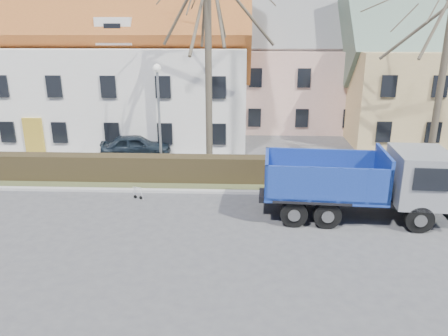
{
  "coord_description": "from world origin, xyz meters",
  "views": [
    {
      "loc": [
        -0.21,
        -14.63,
        7.57
      ],
      "look_at": [
        -0.98,
        3.51,
        1.6
      ],
      "focal_mm": 35.0,
      "sensor_mm": 36.0,
      "label": 1
    }
  ],
  "objects_px": {
    "parked_car_a": "(136,146)",
    "cart_frame": "(134,192)",
    "streetlight": "(159,121)",
    "dump_truck": "(347,183)"
  },
  "relations": [
    {
      "from": "parked_car_a",
      "to": "cart_frame",
      "type": "bearing_deg",
      "value": -178.69
    },
    {
      "from": "streetlight",
      "to": "cart_frame",
      "type": "xyz_separation_m",
      "value": [
        -0.69,
        -3.24,
        -2.6
      ]
    },
    {
      "from": "cart_frame",
      "to": "parked_car_a",
      "type": "bearing_deg",
      "value": 102.53
    },
    {
      "from": "dump_truck",
      "to": "parked_car_a",
      "type": "relative_size",
      "value": 1.82
    },
    {
      "from": "cart_frame",
      "to": "parked_car_a",
      "type": "distance_m",
      "value": 6.57
    },
    {
      "from": "dump_truck",
      "to": "streetlight",
      "type": "height_order",
      "value": "streetlight"
    },
    {
      "from": "parked_car_a",
      "to": "dump_truck",
      "type": "bearing_deg",
      "value": -138.38
    },
    {
      "from": "cart_frame",
      "to": "parked_car_a",
      "type": "relative_size",
      "value": 0.17
    },
    {
      "from": "cart_frame",
      "to": "parked_car_a",
      "type": "xyz_separation_m",
      "value": [
        -1.42,
        6.4,
        0.39
      ]
    },
    {
      "from": "parked_car_a",
      "to": "streetlight",
      "type": "bearing_deg",
      "value": -157.51
    }
  ]
}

